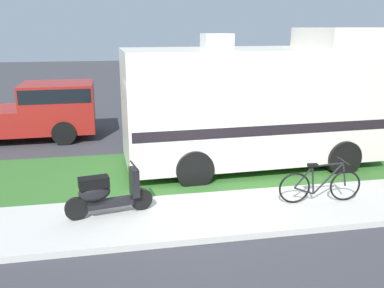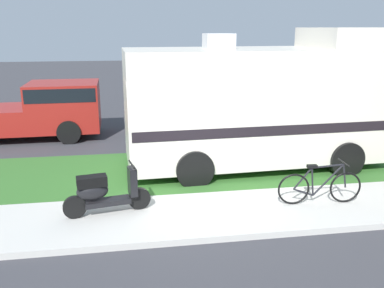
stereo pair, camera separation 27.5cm
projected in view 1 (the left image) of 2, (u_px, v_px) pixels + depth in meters
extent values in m
plane|color=#38383D|center=(181.00, 196.00, 9.22)|extent=(80.00, 80.00, 0.00)
cube|color=beige|center=(190.00, 216.00, 8.07)|extent=(24.00, 2.00, 0.12)
cube|color=#336628|center=(171.00, 172.00, 10.62)|extent=(24.00, 3.40, 0.08)
cube|color=silver|center=(253.00, 104.00, 10.69)|extent=(6.68, 2.59, 2.82)
cube|color=silver|center=(342.00, 37.00, 10.75)|extent=(1.88, 2.29, 0.50)
cube|color=black|center=(252.00, 120.00, 10.80)|extent=(6.55, 2.60, 0.24)
cube|color=black|center=(366.00, 81.00, 11.26)|extent=(0.15, 2.00, 0.90)
cube|color=silver|center=(217.00, 41.00, 10.04)|extent=(0.72, 0.63, 0.36)
cylinder|color=black|center=(301.00, 136.00, 12.52)|extent=(0.91, 0.31, 0.90)
cylinder|color=black|center=(343.00, 158.00, 10.42)|extent=(0.91, 0.31, 0.90)
cylinder|color=black|center=(176.00, 144.00, 11.69)|extent=(0.91, 0.31, 0.90)
cylinder|color=black|center=(194.00, 169.00, 9.59)|extent=(0.91, 0.31, 0.90)
cylinder|color=black|center=(141.00, 199.00, 8.18)|extent=(0.45, 0.18, 0.44)
cylinder|color=black|center=(77.00, 209.00, 7.75)|extent=(0.45, 0.18, 0.44)
cube|color=black|center=(110.00, 203.00, 7.96)|extent=(0.91, 0.43, 0.10)
cube|color=black|center=(94.00, 182.00, 7.74)|extent=(0.60, 0.36, 0.20)
ellipsoid|color=black|center=(94.00, 192.00, 7.79)|extent=(0.64, 0.40, 0.36)
cube|color=black|center=(134.00, 182.00, 8.04)|extent=(0.20, 0.34, 0.56)
cylinder|color=black|center=(134.00, 165.00, 7.94)|extent=(0.13, 0.50, 0.04)
sphere|color=white|center=(134.00, 173.00, 7.99)|extent=(0.12, 0.12, 0.12)
torus|color=black|center=(345.00, 186.00, 8.58)|extent=(0.66, 0.09, 0.66)
torus|color=black|center=(294.00, 188.00, 8.45)|extent=(0.66, 0.09, 0.66)
cylinder|color=black|center=(328.00, 178.00, 8.49)|extent=(0.62, 0.08, 0.67)
cylinder|color=black|center=(313.00, 180.00, 8.46)|extent=(0.10, 0.04, 0.60)
cylinder|color=black|center=(328.00, 165.00, 8.40)|extent=(0.66, 0.08, 0.09)
cylinder|color=black|center=(304.00, 191.00, 8.50)|extent=(0.43, 0.07, 0.18)
cylinder|color=black|center=(303.00, 177.00, 8.41)|extent=(0.38, 0.06, 0.47)
cylinder|color=black|center=(344.00, 174.00, 8.51)|extent=(0.13, 0.04, 0.51)
cube|color=black|center=(313.00, 165.00, 8.36)|extent=(0.21, 0.11, 0.06)
cylinder|color=black|center=(344.00, 161.00, 8.42)|extent=(0.06, 0.52, 0.03)
cube|color=maroon|center=(59.00, 107.00, 13.83)|extent=(2.35, 2.05, 1.58)
cube|color=black|center=(58.00, 92.00, 13.69)|extent=(2.23, 2.06, 0.44)
cylinder|color=black|center=(68.00, 120.00, 14.95)|extent=(0.77, 0.26, 0.76)
cylinder|color=black|center=(64.00, 133.00, 13.15)|extent=(0.77, 0.26, 0.76)
cube|color=#B7B29E|center=(307.00, 86.00, 18.65)|extent=(2.28, 1.94, 1.57)
cube|color=black|center=(308.00, 75.00, 18.52)|extent=(2.17, 1.96, 0.44)
cube|color=#B7B29E|center=(254.00, 97.00, 18.30)|extent=(2.78, 1.94, 0.70)
cylinder|color=black|center=(301.00, 98.00, 19.74)|extent=(0.76, 0.24, 0.76)
cylinder|color=black|center=(319.00, 105.00, 18.00)|extent=(0.76, 0.24, 0.76)
cylinder|color=black|center=(240.00, 100.00, 19.18)|extent=(0.76, 0.24, 0.76)
cylinder|color=black|center=(253.00, 107.00, 17.43)|extent=(0.76, 0.24, 0.76)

